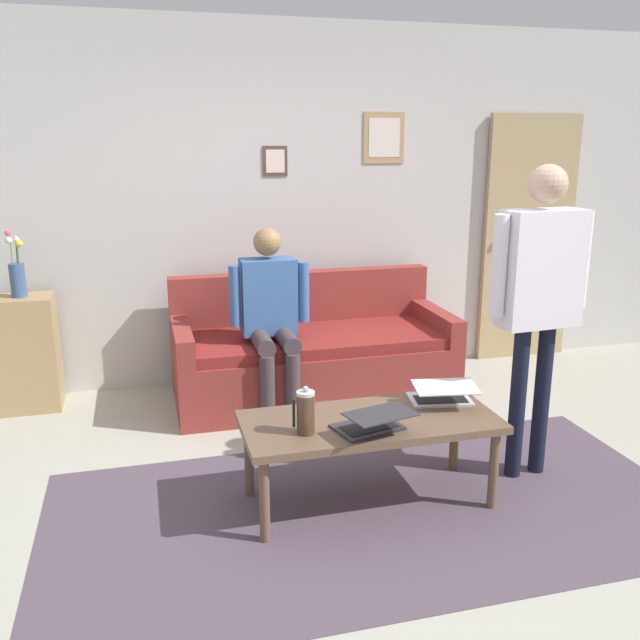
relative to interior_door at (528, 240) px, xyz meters
The scene contains 13 objects.
ground_plane 3.22m from the interior_door, 43.70° to the left, with size 7.68×7.68×0.00m, color #A7A697.
area_rug 3.17m from the interior_door, 45.48° to the left, with size 3.32×1.65×0.01m, color #50434F.
back_wall 2.23m from the interior_door, ahead, with size 7.04×0.11×2.70m.
interior_door is the anchor object (origin of this frame).
couch 2.19m from the interior_door, 13.26° to the left, with size 1.99×0.86×0.88m.
coffee_table 2.99m from the interior_door, 44.11° to the left, with size 1.31×0.58×0.47m.
laptop_left 3.11m from the interior_door, 45.57° to the left, with size 0.39×0.39×0.12m.
laptop_center 2.60m from the interior_door, 49.39° to the left, with size 0.38×0.37×0.13m.
french_press 3.29m from the interior_door, 40.82° to the left, with size 0.11×0.09×0.24m.
side_shelf 4.05m from the interior_door, ahead, with size 0.42×0.32×0.81m.
flower_vase 4.01m from the interior_door, ahead, with size 0.11×0.10×0.46m.
person_standing 2.28m from the interior_door, 59.97° to the left, with size 0.60×0.22×1.73m.
person_seated 2.48m from the interior_door, 16.55° to the left, with size 0.55×0.51×1.28m.
Camera 1 is at (0.98, 3.00, 1.86)m, focal length 38.32 mm.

